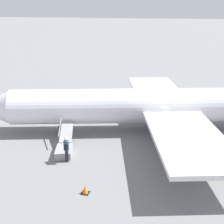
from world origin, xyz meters
TOP-DOWN VIEW (x-y plane):
  - ground_plane at (0.00, 0.00)m, footprint 600.00×600.00m
  - airplane_main at (-0.93, -0.32)m, footprint 29.26×22.59m
  - boarding_stairs at (5.32, 5.99)m, footprint 2.28×4.13m
  - passenger at (4.55, 7.26)m, footprint 0.43×0.57m
  - traffic_cone_near_stairs at (2.00, 10.40)m, footprint 0.44×0.44m

SIDE VIEW (x-z plane):
  - ground_plane at x=0.00m, z-range 0.00..0.00m
  - traffic_cone_near_stairs at x=2.00m, z-range -0.02..0.47m
  - boarding_stairs at x=5.32m, z-range -0.51..1.28m
  - passenger at x=4.55m, z-range 0.13..1.87m
  - airplane_main at x=-0.93m, z-range -1.48..5.90m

